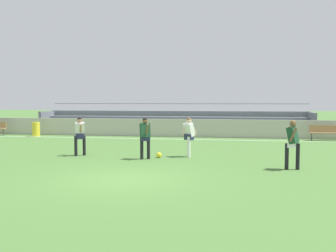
# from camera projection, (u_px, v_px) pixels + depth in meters

# --- Properties ---
(ground_plane) EXTENTS (160.00, 160.00, 0.00)m
(ground_plane) POSITION_uv_depth(u_px,v_px,m) (124.00, 179.00, 11.29)
(ground_plane) COLOR #477033
(field_line_sideline) EXTENTS (44.00, 0.12, 0.01)m
(field_line_sideline) POSITION_uv_depth(u_px,v_px,m) (180.00, 139.00, 23.07)
(field_line_sideline) COLOR white
(field_line_sideline) RESTS_ON ground
(sideline_wall) EXTENTS (48.00, 0.16, 1.15)m
(sideline_wall) POSITION_uv_depth(u_px,v_px,m) (183.00, 128.00, 24.55)
(sideline_wall) COLOR #BCB7AD
(sideline_wall) RESTS_ON ground
(bleacher_stand) EXTENTS (18.89, 2.65, 2.15)m
(bleacher_stand) POSITION_uv_depth(u_px,v_px,m) (172.00, 121.00, 26.71)
(bleacher_stand) COLOR #9EA3AD
(bleacher_stand) RESTS_ON ground
(bench_far_left) EXTENTS (1.80, 0.40, 0.90)m
(bench_far_left) POSITION_uv_depth(u_px,v_px,m) (325.00, 131.00, 22.23)
(bench_far_left) COLOR #99754C
(bench_far_left) RESTS_ON ground
(trash_bin) EXTENTS (0.49, 0.49, 0.93)m
(trash_bin) POSITION_uv_depth(u_px,v_px,m) (36.00, 129.00, 25.01)
(trash_bin) COLOR yellow
(trash_bin) RESTS_ON ground
(player_dark_pressing_high) EXTENTS (0.48, 0.63, 1.66)m
(player_dark_pressing_high) POSITION_uv_depth(u_px,v_px,m) (145.00, 135.00, 15.15)
(player_dark_pressing_high) COLOR black
(player_dark_pressing_high) RESTS_ON ground
(player_white_wide_left) EXTENTS (0.66, 0.51, 1.64)m
(player_white_wide_left) POSITION_uv_depth(u_px,v_px,m) (189.00, 134.00, 15.79)
(player_white_wide_left) COLOR white
(player_white_wide_left) RESTS_ON ground
(player_dark_deep_cover) EXTENTS (0.49, 0.63, 1.68)m
(player_dark_deep_cover) POSITION_uv_depth(u_px,v_px,m) (293.00, 140.00, 12.84)
(player_dark_deep_cover) COLOR black
(player_dark_deep_cover) RESTS_ON ground
(player_white_trailing_run) EXTENTS (0.47, 0.76, 1.64)m
(player_white_trailing_run) POSITION_uv_depth(u_px,v_px,m) (80.00, 133.00, 16.12)
(player_white_trailing_run) COLOR black
(player_white_trailing_run) RESTS_ON ground
(soccer_ball) EXTENTS (0.22, 0.22, 0.22)m
(soccer_ball) POSITION_uv_depth(u_px,v_px,m) (159.00, 155.00, 15.61)
(soccer_ball) COLOR yellow
(soccer_ball) RESTS_ON ground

